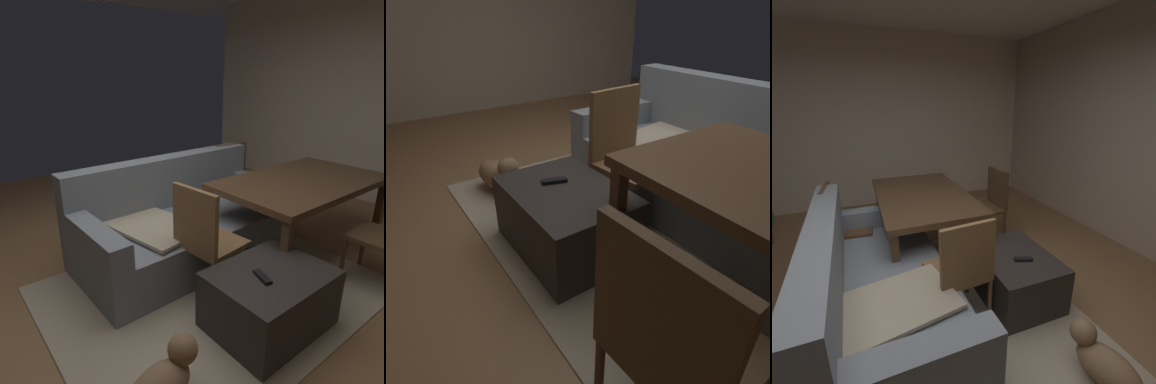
# 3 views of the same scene
# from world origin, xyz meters

# --- Properties ---
(floor) EXTENTS (8.14, 8.14, 0.00)m
(floor) POSITION_xyz_m (0.00, 0.00, 0.00)
(floor) COLOR olive
(wall_right_window_side) EXTENTS (0.12, 5.85, 2.85)m
(wall_right_window_side) POSITION_xyz_m (3.39, 0.00, 1.43)
(wall_right_window_side) COLOR beige
(wall_right_window_side) RESTS_ON ground
(area_rug) EXTENTS (2.60, 2.00, 0.01)m
(area_rug) POSITION_xyz_m (0.27, -0.28, 0.01)
(area_rug) COLOR tan
(area_rug) RESTS_ON ground
(couch) EXTENTS (2.16, 1.04, 0.92)m
(couch) POSITION_xyz_m (0.44, 0.35, 0.31)
(couch) COLOR slate
(couch) RESTS_ON ground
(ottoman_coffee_table) EXTENTS (0.82, 0.62, 0.44)m
(ottoman_coffee_table) POSITION_xyz_m (0.27, -0.85, 0.22)
(ottoman_coffee_table) COLOR #2D2826
(ottoman_coffee_table) RESTS_ON ground
(tv_remote) EXTENTS (0.10, 0.17, 0.02)m
(tv_remote) POSITION_xyz_m (0.16, -0.86, 0.45)
(tv_remote) COLOR black
(tv_remote) RESTS_ON ottoman_coffee_table
(dining_table) EXTENTS (1.69, 1.00, 0.74)m
(dining_table) POSITION_xyz_m (1.39, -0.27, 0.67)
(dining_table) COLOR #513823
(dining_table) RESTS_ON ground
(dining_chair_north) EXTENTS (0.48, 0.48, 0.93)m
(dining_chair_north) POSITION_xyz_m (1.40, 0.62, 0.52)
(dining_chair_north) COLOR #513823
(dining_chair_north) RESTS_ON ground
(dining_chair_west) EXTENTS (0.48, 0.48, 0.93)m
(dining_chair_west) POSITION_xyz_m (0.15, -0.28, 0.52)
(dining_chair_west) COLOR brown
(dining_chair_west) RESTS_ON ground
(potted_plant) EXTENTS (0.36, 0.36, 0.55)m
(potted_plant) POSITION_xyz_m (2.29, 1.63, 0.31)
(potted_plant) COLOR brown
(potted_plant) RESTS_ON ground
(small_dog) EXTENTS (0.49, 0.31, 0.32)m
(small_dog) POSITION_xyz_m (-0.67, -0.92, 0.19)
(small_dog) COLOR #8C6B4C
(small_dog) RESTS_ON ground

